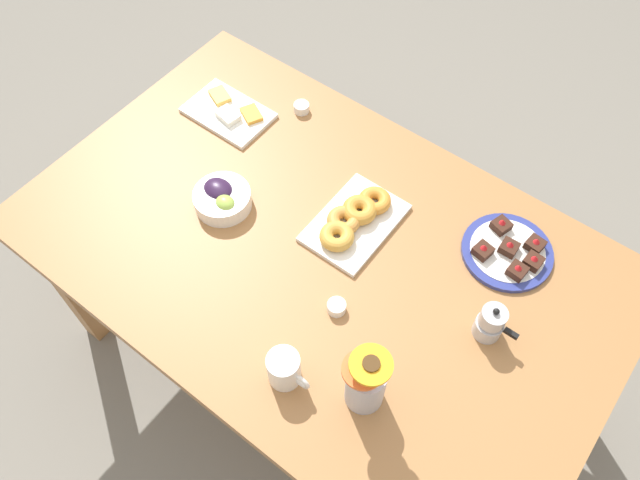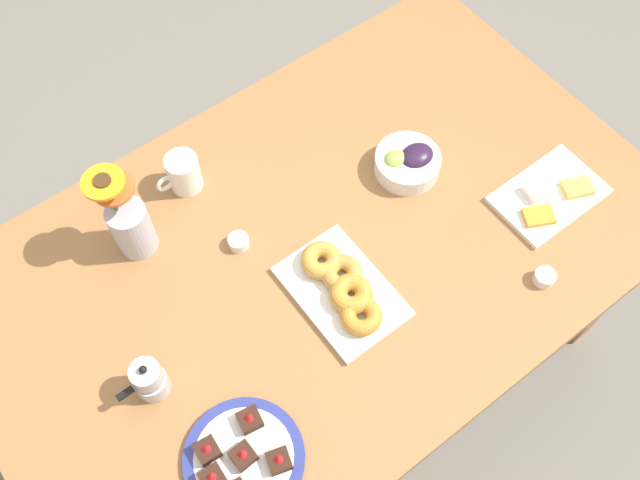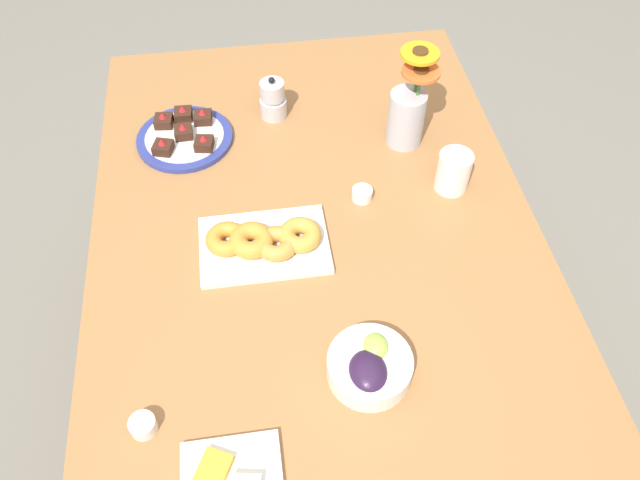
{
  "view_description": "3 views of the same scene",
  "coord_description": "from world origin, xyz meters",
  "px_view_note": "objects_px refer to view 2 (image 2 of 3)",
  "views": [
    {
      "loc": [
        0.53,
        -0.7,
        2.15
      ],
      "look_at": [
        0.0,
        0.0,
        0.78
      ],
      "focal_mm": 35.0,
      "sensor_mm": 36.0,
      "label": 1
    },
    {
      "loc": [
        0.47,
        0.62,
        2.18
      ],
      "look_at": [
        0.0,
        0.0,
        0.78
      ],
      "focal_mm": 40.0,
      "sensor_mm": 36.0,
      "label": 2
    },
    {
      "loc": [
        -0.83,
        0.12,
        1.81
      ],
      "look_at": [
        0.0,
        0.0,
        0.78
      ],
      "focal_mm": 35.0,
      "sensor_mm": 36.0,
      "label": 3
    }
  ],
  "objects_px": {
    "dessert_plate": "(243,458)",
    "dining_table": "(320,265)",
    "jam_cup_berry": "(239,242)",
    "flower_vase": "(130,224)",
    "jam_cup_honey": "(545,277)",
    "croissant_platter": "(343,287)",
    "cheese_platter": "(549,195)",
    "moka_pot": "(149,380)",
    "grape_bowl": "(408,162)",
    "coffee_mug": "(183,173)"
  },
  "relations": [
    {
      "from": "dessert_plate",
      "to": "dining_table",
      "type": "bearing_deg",
      "value": -144.73
    },
    {
      "from": "jam_cup_berry",
      "to": "flower_vase",
      "type": "xyz_separation_m",
      "value": [
        0.18,
        -0.14,
        0.07
      ]
    },
    {
      "from": "dessert_plate",
      "to": "flower_vase",
      "type": "bearing_deg",
      "value": -98.29
    },
    {
      "from": "jam_cup_honey",
      "to": "jam_cup_berry",
      "type": "distance_m",
      "value": 0.69
    },
    {
      "from": "flower_vase",
      "to": "jam_cup_berry",
      "type": "bearing_deg",
      "value": 141.96
    },
    {
      "from": "croissant_platter",
      "to": "cheese_platter",
      "type": "bearing_deg",
      "value": 169.55
    },
    {
      "from": "jam_cup_honey",
      "to": "moka_pot",
      "type": "distance_m",
      "value": 0.88
    },
    {
      "from": "dining_table",
      "to": "jam_cup_honey",
      "type": "bearing_deg",
      "value": 133.77
    },
    {
      "from": "dessert_plate",
      "to": "grape_bowl",
      "type": "bearing_deg",
      "value": -154.66
    },
    {
      "from": "grape_bowl",
      "to": "dessert_plate",
      "type": "xyz_separation_m",
      "value": [
        0.71,
        0.34,
        -0.02
      ]
    },
    {
      "from": "dessert_plate",
      "to": "moka_pot",
      "type": "xyz_separation_m",
      "value": [
        0.07,
        -0.23,
        0.04
      ]
    },
    {
      "from": "grape_bowl",
      "to": "cheese_platter",
      "type": "relative_size",
      "value": 0.61
    },
    {
      "from": "dining_table",
      "to": "flower_vase",
      "type": "distance_m",
      "value": 0.45
    },
    {
      "from": "cheese_platter",
      "to": "dessert_plate",
      "type": "height_order",
      "value": "dessert_plate"
    },
    {
      "from": "jam_cup_berry",
      "to": "dessert_plate",
      "type": "bearing_deg",
      "value": 57.11
    },
    {
      "from": "croissant_platter",
      "to": "jam_cup_berry",
      "type": "height_order",
      "value": "croissant_platter"
    },
    {
      "from": "jam_cup_honey",
      "to": "moka_pot",
      "type": "relative_size",
      "value": 0.4
    },
    {
      "from": "grape_bowl",
      "to": "coffee_mug",
      "type": "bearing_deg",
      "value": -32.16
    },
    {
      "from": "grape_bowl",
      "to": "jam_cup_honey",
      "type": "bearing_deg",
      "value": 96.52
    },
    {
      "from": "dining_table",
      "to": "moka_pot",
      "type": "height_order",
      "value": "moka_pot"
    },
    {
      "from": "cheese_platter",
      "to": "dessert_plate",
      "type": "xyz_separation_m",
      "value": [
        0.93,
        0.07,
        0.0
      ]
    },
    {
      "from": "dining_table",
      "to": "cheese_platter",
      "type": "xyz_separation_m",
      "value": [
        -0.52,
        0.22,
        0.1
      ]
    },
    {
      "from": "jam_cup_berry",
      "to": "flower_vase",
      "type": "distance_m",
      "value": 0.24
    },
    {
      "from": "dining_table",
      "to": "moka_pot",
      "type": "xyz_separation_m",
      "value": [
        0.47,
        0.05,
        0.13
      ]
    },
    {
      "from": "cheese_platter",
      "to": "moka_pot",
      "type": "xyz_separation_m",
      "value": [
        0.99,
        -0.16,
        0.04
      ]
    },
    {
      "from": "jam_cup_honey",
      "to": "coffee_mug",
      "type": "bearing_deg",
      "value": -54.35
    },
    {
      "from": "coffee_mug",
      "to": "grape_bowl",
      "type": "height_order",
      "value": "coffee_mug"
    },
    {
      "from": "grape_bowl",
      "to": "moka_pot",
      "type": "relative_size",
      "value": 1.34
    },
    {
      "from": "dessert_plate",
      "to": "flower_vase",
      "type": "height_order",
      "value": "flower_vase"
    },
    {
      "from": "croissant_platter",
      "to": "jam_cup_berry",
      "type": "bearing_deg",
      "value": -63.84
    },
    {
      "from": "dining_table",
      "to": "jam_cup_berry",
      "type": "height_order",
      "value": "jam_cup_berry"
    },
    {
      "from": "coffee_mug",
      "to": "dessert_plate",
      "type": "bearing_deg",
      "value": 67.74
    },
    {
      "from": "grape_bowl",
      "to": "cheese_platter",
      "type": "distance_m",
      "value": 0.34
    },
    {
      "from": "grape_bowl",
      "to": "moka_pot",
      "type": "distance_m",
      "value": 0.78
    },
    {
      "from": "dining_table",
      "to": "coffee_mug",
      "type": "height_order",
      "value": "coffee_mug"
    },
    {
      "from": "croissant_platter",
      "to": "moka_pot",
      "type": "relative_size",
      "value": 2.39
    },
    {
      "from": "moka_pot",
      "to": "dessert_plate",
      "type": "bearing_deg",
      "value": 105.76
    },
    {
      "from": "jam_cup_honey",
      "to": "flower_vase",
      "type": "distance_m",
      "value": 0.93
    },
    {
      "from": "jam_cup_berry",
      "to": "jam_cup_honey",
      "type": "bearing_deg",
      "value": 135.46
    },
    {
      "from": "grape_bowl",
      "to": "jam_cup_honey",
      "type": "height_order",
      "value": "grape_bowl"
    },
    {
      "from": "grape_bowl",
      "to": "flower_vase",
      "type": "relative_size",
      "value": 0.62
    },
    {
      "from": "coffee_mug",
      "to": "jam_cup_honey",
      "type": "height_order",
      "value": "coffee_mug"
    },
    {
      "from": "dining_table",
      "to": "grape_bowl",
      "type": "relative_size",
      "value": 10.04
    },
    {
      "from": "cheese_platter",
      "to": "jam_cup_honey",
      "type": "distance_m",
      "value": 0.22
    },
    {
      "from": "grape_bowl",
      "to": "flower_vase",
      "type": "height_order",
      "value": "flower_vase"
    },
    {
      "from": "croissant_platter",
      "to": "flower_vase",
      "type": "bearing_deg",
      "value": -51.8
    },
    {
      "from": "coffee_mug",
      "to": "dessert_plate",
      "type": "distance_m",
      "value": 0.67
    },
    {
      "from": "grape_bowl",
      "to": "cheese_platter",
      "type": "height_order",
      "value": "grape_bowl"
    },
    {
      "from": "cheese_platter",
      "to": "flower_vase",
      "type": "distance_m",
      "value": 0.98
    },
    {
      "from": "coffee_mug",
      "to": "croissant_platter",
      "type": "bearing_deg",
      "value": 105.52
    }
  ]
}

